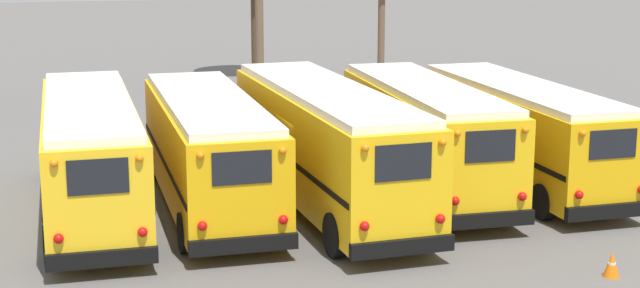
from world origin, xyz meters
The scene contains 8 objects.
ground_plane centered at (0.00, 0.00, 0.00)m, with size 160.00×160.00×0.00m, color #5B5956.
school_bus_0 centered at (-6.18, 0.65, 1.67)m, with size 2.51×10.72×3.08m.
school_bus_1 centered at (-3.09, 0.43, 1.65)m, with size 2.63×9.98×3.04m.
school_bus_2 centered at (0.00, -0.24, 1.79)m, with size 3.05×11.03×3.28m.
school_bus_3 centered at (3.09, 0.47, 1.71)m, with size 2.59×9.51×3.14m.
school_bus_4 centered at (6.18, 0.71, 1.62)m, with size 2.65×9.95×2.97m.
utility_pole centered at (0.78, 12.97, 4.47)m, with size 1.80×0.33×8.69m.
traffic_cone centered at (4.59, -7.17, 0.27)m, with size 0.36×0.36×0.55m.
Camera 1 is at (-6.65, -25.14, 7.43)m, focal length 55.00 mm.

